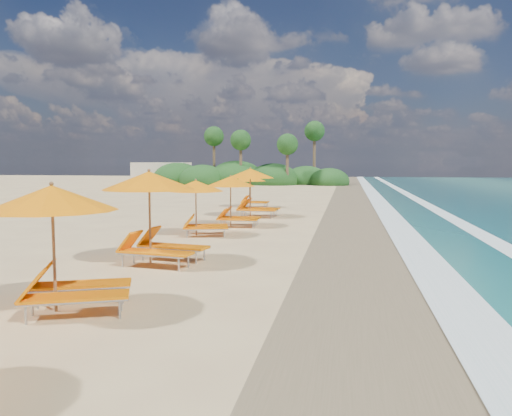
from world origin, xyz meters
name	(u,v)px	position (x,y,z in m)	size (l,w,h in m)	color
ground	(256,241)	(0.00, 0.00, 0.00)	(160.00, 160.00, 0.00)	tan
wet_sand	(368,244)	(4.00, 0.00, 0.01)	(4.00, 160.00, 0.01)	#806B4C
surf_foam	(448,245)	(6.70, 0.00, 0.03)	(4.00, 160.00, 0.01)	white
station_1	(64,239)	(-2.05, -9.21, 1.40)	(3.26, 3.22, 2.51)	olive
station_2	(156,211)	(-2.03, -4.56, 1.50)	(3.16, 3.00, 2.68)	olive
station_3	(200,204)	(-2.37, 0.90, 1.24)	(2.76, 2.68, 2.22)	olive
station_4	(235,198)	(-1.69, 3.90, 1.29)	(2.48, 2.29, 2.30)	olive
station_5	(254,189)	(-1.55, 7.90, 1.46)	(2.90, 2.71, 2.60)	olive
station_6	(252,189)	(-2.68, 13.30, 1.19)	(2.28, 2.10, 2.13)	olive
treeline	(244,177)	(-9.94, 45.51, 1.00)	(25.80, 8.80, 9.74)	#163D14
beach_building	(162,173)	(-22.00, 48.00, 1.40)	(7.00, 5.00, 2.80)	beige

